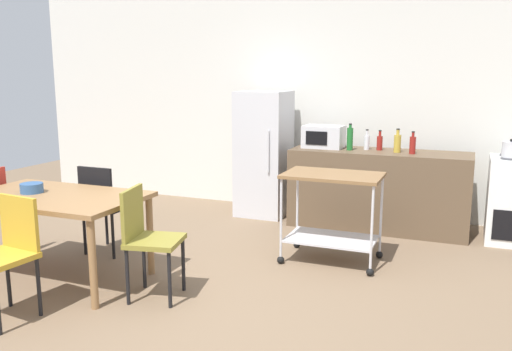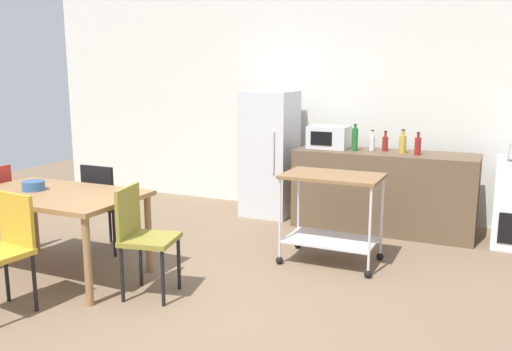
% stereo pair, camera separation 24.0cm
% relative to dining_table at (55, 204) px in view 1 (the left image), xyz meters
% --- Properties ---
extents(ground_plane, '(12.00, 12.00, 0.00)m').
position_rel_dining_table_xyz_m(ground_plane, '(1.42, 0.01, -0.67)').
color(ground_plane, brown).
extents(back_wall, '(8.40, 0.12, 2.90)m').
position_rel_dining_table_xyz_m(back_wall, '(1.42, 3.21, 0.78)').
color(back_wall, silver).
rests_on(back_wall, ground_plane).
extents(kitchen_counter, '(2.00, 0.64, 0.90)m').
position_rel_dining_table_xyz_m(kitchen_counter, '(2.32, 2.61, -0.22)').
color(kitchen_counter, brown).
rests_on(kitchen_counter, ground_plane).
extents(dining_table, '(1.50, 0.90, 0.75)m').
position_rel_dining_table_xyz_m(dining_table, '(0.00, 0.00, 0.00)').
color(dining_table, olive).
rests_on(dining_table, ground_plane).
extents(chair_olive, '(0.47, 0.47, 0.89)m').
position_rel_dining_table_xyz_m(chair_olive, '(0.95, -0.05, -0.15)').
color(chair_olive, olive).
rests_on(chair_olive, ground_plane).
extents(chair_mustard, '(0.44, 0.44, 0.89)m').
position_rel_dining_table_xyz_m(chair_mustard, '(0.21, -0.72, -0.15)').
color(chair_mustard, gold).
rests_on(chair_mustard, ground_plane).
extents(chair_black, '(0.40, 0.40, 0.89)m').
position_rel_dining_table_xyz_m(chair_black, '(-0.03, 0.69, -0.15)').
color(chair_black, black).
rests_on(chair_black, ground_plane).
extents(refrigerator, '(0.60, 0.63, 1.55)m').
position_rel_dining_table_xyz_m(refrigerator, '(0.87, 2.71, 0.10)').
color(refrigerator, silver).
rests_on(refrigerator, ground_plane).
extents(kitchen_cart, '(0.91, 0.57, 0.85)m').
position_rel_dining_table_xyz_m(kitchen_cart, '(2.10, 1.32, -0.10)').
color(kitchen_cart, brown).
rests_on(kitchen_cart, ground_plane).
extents(microwave, '(0.46, 0.35, 0.26)m').
position_rel_dining_table_xyz_m(microwave, '(1.65, 2.65, 0.36)').
color(microwave, silver).
rests_on(microwave, kitchen_counter).
extents(bottle_olive_oil, '(0.07, 0.07, 0.30)m').
position_rel_dining_table_xyz_m(bottle_olive_oil, '(1.98, 2.56, 0.36)').
color(bottle_olive_oil, '#1E6628').
rests_on(bottle_olive_oil, kitchen_counter).
extents(bottle_soy_sauce, '(0.06, 0.06, 0.23)m').
position_rel_dining_table_xyz_m(bottle_soy_sauce, '(2.16, 2.67, 0.32)').
color(bottle_soy_sauce, silver).
rests_on(bottle_soy_sauce, kitchen_counter).
extents(bottle_vinegar, '(0.07, 0.07, 0.23)m').
position_rel_dining_table_xyz_m(bottle_vinegar, '(2.30, 2.69, 0.32)').
color(bottle_vinegar, maroon).
rests_on(bottle_vinegar, kitchen_counter).
extents(bottle_soda, '(0.08, 0.08, 0.27)m').
position_rel_dining_table_xyz_m(bottle_soda, '(2.51, 2.58, 0.34)').
color(bottle_soda, gold).
rests_on(bottle_soda, kitchen_counter).
extents(bottle_hot_sauce, '(0.07, 0.07, 0.25)m').
position_rel_dining_table_xyz_m(bottle_hot_sauce, '(2.68, 2.53, 0.33)').
color(bottle_hot_sauce, maroon).
rests_on(bottle_hot_sauce, kitchen_counter).
extents(fruit_bowl, '(0.19, 0.19, 0.08)m').
position_rel_dining_table_xyz_m(fruit_bowl, '(-0.24, -0.01, 0.12)').
color(fruit_bowl, '#33598C').
rests_on(fruit_bowl, dining_table).
extents(kettle, '(0.24, 0.17, 0.19)m').
position_rel_dining_table_xyz_m(kettle, '(3.65, 2.53, 0.33)').
color(kettle, silver).
rests_on(kettle, stove_oven).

